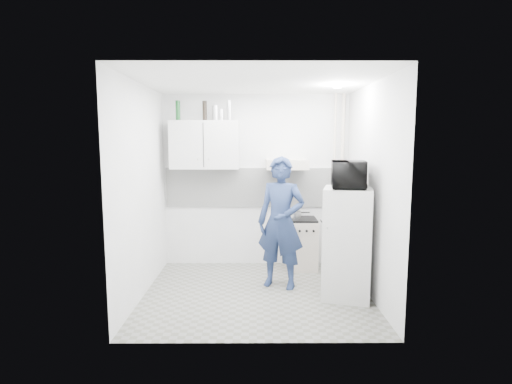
{
  "coord_description": "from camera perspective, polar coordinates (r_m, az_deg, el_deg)",
  "views": [
    {
      "loc": [
        -0.02,
        -4.83,
        1.91
      ],
      "look_at": [
        -0.0,
        0.3,
        1.25
      ],
      "focal_mm": 28.0,
      "sensor_mm": 36.0,
      "label": 1
    }
  ],
  "objects": [
    {
      "name": "fridge",
      "position": [
        5.01,
        12.84,
        -7.12
      ],
      "size": [
        0.68,
        0.68,
        1.35
      ],
      "primitive_type": "cube",
      "rotation": [
        0.0,
        0.0,
        -0.25
      ],
      "color": "silver",
      "rests_on": "floor"
    },
    {
      "name": "person",
      "position": [
        5.2,
        3.58,
        -4.37
      ],
      "size": [
        0.73,
        0.61,
        1.71
      ],
      "primitive_type": "imported",
      "rotation": [
        0.0,
        0.0,
        -0.36
      ],
      "color": "navy",
      "rests_on": "floor"
    },
    {
      "name": "range_hood",
      "position": [
        5.86,
        4.41,
        3.98
      ],
      "size": [
        0.6,
        0.5,
        0.14
      ],
      "primitive_type": "cube",
      "color": "beige",
      "rests_on": "wall_back"
    },
    {
      "name": "wall_back",
      "position": [
        6.11,
        -0.02,
        1.6
      ],
      "size": [
        2.8,
        0.0,
        2.8
      ],
      "primitive_type": "plane",
      "rotation": [
        1.57,
        0.0,
        0.0
      ],
      "color": "white",
      "rests_on": "floor"
    },
    {
      "name": "floor",
      "position": [
        5.19,
        0.04,
        -14.25
      ],
      "size": [
        2.8,
        2.8,
        0.0
      ],
      "primitive_type": "plane",
      "color": "gray",
      "rests_on": "ground"
    },
    {
      "name": "stove_top",
      "position": [
        5.98,
        6.5,
        -3.89
      ],
      "size": [
        0.44,
        0.44,
        0.03
      ],
      "primitive_type": "cube",
      "color": "black",
      "rests_on": "stove"
    },
    {
      "name": "wall_right",
      "position": [
        5.07,
        16.07,
        0.14
      ],
      "size": [
        0.0,
        2.6,
        2.6
      ],
      "primitive_type": "plane",
      "rotation": [
        1.57,
        0.0,
        -1.57
      ],
      "color": "white",
      "rests_on": "floor"
    },
    {
      "name": "ceiling",
      "position": [
        4.88,
        0.04,
        15.47
      ],
      "size": [
        2.8,
        2.8,
        0.0
      ],
      "primitive_type": "plane",
      "color": "white",
      "rests_on": "wall_back"
    },
    {
      "name": "wall_left",
      "position": [
        5.06,
        -16.03,
        0.12
      ],
      "size": [
        0.0,
        2.6,
        2.6
      ],
      "primitive_type": "plane",
      "rotation": [
        1.57,
        0.0,
        1.57
      ],
      "color": "white",
      "rests_on": "floor"
    },
    {
      "name": "microwave",
      "position": [
        4.87,
        13.11,
        2.45
      ],
      "size": [
        0.63,
        0.48,
        0.32
      ],
      "primitive_type": "imported",
      "rotation": [
        0.0,
        0.0,
        1.41
      ],
      "color": "black",
      "rests_on": "fridge"
    },
    {
      "name": "bottle_a",
      "position": [
        6.02,
        -11.09,
        11.33
      ],
      "size": [
        0.07,
        0.07,
        0.29
      ],
      "primitive_type": "cylinder",
      "color": "#144C1E",
      "rests_on": "upper_cabinet"
    },
    {
      "name": "ceiling_spot_fixture",
      "position": [
        5.17,
        11.55,
        14.52
      ],
      "size": [
        0.1,
        0.1,
        0.02
      ],
      "primitive_type": "cylinder",
      "color": "white",
      "rests_on": "ceiling"
    },
    {
      "name": "canister_b",
      "position": [
        5.93,
        -5.07,
        10.9
      ],
      "size": [
        0.09,
        0.09,
        0.16
      ],
      "primitive_type": "cylinder",
      "color": "silver",
      "rests_on": "upper_cabinet"
    },
    {
      "name": "saucepan",
      "position": [
        6.03,
        5.63,
        -3.19
      ],
      "size": [
        0.17,
        0.17,
        0.1
      ],
      "primitive_type": "cylinder",
      "color": "silver",
      "rests_on": "stove_top"
    },
    {
      "name": "canister_a",
      "position": [
        5.94,
        -5.85,
        11.14
      ],
      "size": [
        0.09,
        0.09,
        0.22
      ],
      "primitive_type": "cylinder",
      "color": "silver",
      "rests_on": "upper_cabinet"
    },
    {
      "name": "backsplash",
      "position": [
        6.1,
        -0.02,
        0.65
      ],
      "size": [
        2.74,
        0.03,
        0.6
      ],
      "primitive_type": "cube",
      "color": "white",
      "rests_on": "wall_back"
    },
    {
      "name": "stove",
      "position": [
        6.07,
        6.44,
        -7.43
      ],
      "size": [
        0.46,
        0.46,
        0.74
      ],
      "primitive_type": "cube",
      "color": "beige",
      "rests_on": "floor"
    },
    {
      "name": "pipe_a",
      "position": [
        6.17,
        12.15,
        1.49
      ],
      "size": [
        0.05,
        0.05,
        2.6
      ],
      "primitive_type": "cylinder",
      "color": "beige",
      "rests_on": "floor"
    },
    {
      "name": "upper_cabinet",
      "position": [
        5.95,
        -7.31,
        6.7
      ],
      "size": [
        1.0,
        0.35,
        0.7
      ],
      "primitive_type": "cube",
      "color": "silver",
      "rests_on": "wall_back"
    },
    {
      "name": "bottle_e",
      "position": [
        5.93,
        -3.86,
        11.52
      ],
      "size": [
        0.07,
        0.07,
        0.29
      ],
      "primitive_type": "cylinder",
      "color": "silver",
      "rests_on": "upper_cabinet"
    },
    {
      "name": "bottle_d",
      "position": [
        5.96,
        -7.34,
        11.43
      ],
      "size": [
        0.06,
        0.06,
        0.28
      ],
      "primitive_type": "cylinder",
      "color": "black",
      "rests_on": "upper_cabinet"
    },
    {
      "name": "pipe_b",
      "position": [
        6.15,
        11.06,
        1.5
      ],
      "size": [
        0.04,
        0.04,
        2.6
      ],
      "primitive_type": "cylinder",
      "color": "beige",
      "rests_on": "floor"
    }
  ]
}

